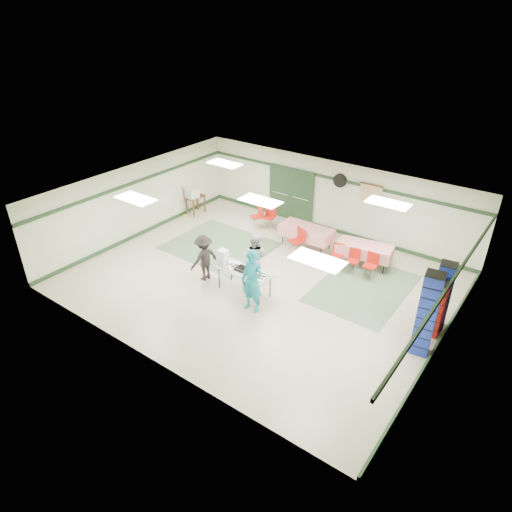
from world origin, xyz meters
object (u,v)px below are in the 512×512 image
Objects in this scene: dining_table_b at (306,232)px; volunteer_grey at (255,257)px; chair_a at (354,258)px; chair_c at (371,263)px; crate_stack_red at (436,308)px; broom at (185,201)px; serving_table at (244,272)px; office_printer at (192,193)px; chair_loose_a at (270,214)px; volunteer_dark at (204,258)px; chair_d at (299,238)px; crate_stack_blue_a at (442,296)px; chair_loose_b at (258,214)px; printer_table at (195,199)px; crate_stack_blue_b at (427,314)px; chair_b at (338,253)px; dining_table_a at (364,250)px; volunteer_teal at (252,281)px.

volunteer_grey is at bearing -93.52° from dining_table_b.
chair_a is 0.60m from chair_c.
crate_stack_red is 1.21× the size of broom.
chair_a reaches higher than serving_table.
chair_loose_a is at bearing 24.20° from office_printer.
volunteer_dark is 1.66× the size of chair_loose_a.
crate_stack_blue_a is (5.14, -1.25, 0.40)m from chair_d.
chair_c is 7.85m from office_printer.
volunteer_grey is (-0.17, 0.76, 0.09)m from serving_table.
crate_stack_red is 10.49m from broom.
chair_loose_a is 0.43m from chair_loose_b.
printer_table is (-5.16, 0.38, 0.06)m from chair_d.
chair_loose_a reaches higher than chair_c.
office_printer is at bearing 82.63° from broom.
chair_loose_a is at bearing 152.97° from crate_stack_blue_b.
crate_stack_blue_a is (3.63, -1.24, 0.47)m from chair_b.
dining_table_b is at bearing 13.56° from office_printer.
office_printer reaches higher than dining_table_a.
crate_stack_blue_b is at bearing 13.79° from volunteer_teal.
chair_loose_a is 0.40× the size of crate_stack_blue_b.
volunteer_teal is at bearing -118.98° from dining_table_a.
dining_table_a is 4.50m from chair_loose_b.
crate_stack_blue_a is at bearing 116.15° from volunteer_dark.
printer_table is at bearing -39.55° from volunteer_grey.
serving_table is 2.07× the size of chair_c.
printer_table is at bearing 99.71° from office_printer.
broom is (-7.31, -0.12, 0.20)m from chair_a.
volunteer_dark is (-1.30, -0.88, -0.05)m from volunteer_grey.
dining_table_a is (2.33, 2.87, -0.23)m from volunteer_grey.
dining_table_b is (0.13, 2.87, -0.23)m from volunteer_grey.
dining_table_b is 2.30m from chair_loose_b.
dining_table_a is 7.35m from office_printer.
crate_stack_red reaches higher than chair_loose_b.
chair_loose_a is (-4.62, 1.06, 0.04)m from chair_c.
volunteer_grey is 3.66m from chair_c.
chair_b is at bearing 6.68° from broom.
office_printer is at bearing 147.24° from volunteer_teal.
volunteer_dark is 4.02m from dining_table_b.
chair_loose_a is 1.02× the size of chair_loose_b.
crate_stack_blue_b is (7.08, -3.61, 0.58)m from chair_loose_a.
office_printer is at bearing -38.10° from volunteer_grey.
chair_c is at bearing 6.58° from broom.
chair_loose_a reaches higher than chair_b.
printer_table is at bearing -178.71° from chair_loose_a.
chair_loose_a is at bearing 14.02° from printer_table.
chair_b is 3.87m from crate_stack_blue_a.
volunteer_dark is at bearing -32.91° from office_printer.
chair_c is at bearing -58.08° from dining_table_a.
dining_table_b is 2.34× the size of chair_a.
serving_table is at bearing -67.93° from chair_d.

